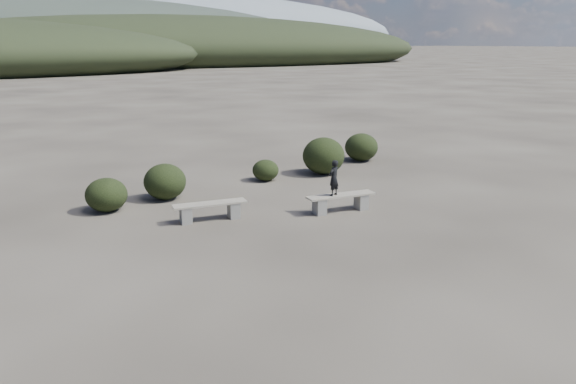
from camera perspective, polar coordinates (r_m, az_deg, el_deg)
ground at (r=11.33m, az=10.79°, el=-9.12°), size 1200.00×1200.00×0.00m
bench_left at (r=14.96m, az=-7.93°, el=-1.79°), size 1.98×0.67×0.49m
bench_right at (r=15.66m, az=5.38°, el=-0.93°), size 2.01×0.63×0.49m
seated_person at (r=15.38m, az=4.68°, el=1.44°), size 0.42×0.35×0.99m
shrub_a at (r=16.39m, az=-17.97°, el=-0.27°), size 1.15×1.15×0.94m
shrub_b at (r=17.19m, az=-12.39°, el=1.04°), size 1.26×1.26×1.08m
shrub_c at (r=19.12m, az=-2.30°, el=2.23°), size 0.90×0.90×0.72m
shrub_d at (r=20.08m, az=3.63°, el=3.69°), size 1.50×1.50×1.31m
shrub_e at (r=22.54m, az=7.46°, el=4.55°), size 1.31×1.31×1.09m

